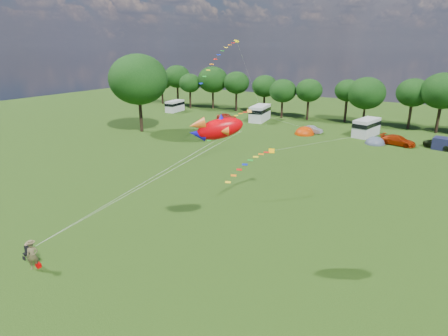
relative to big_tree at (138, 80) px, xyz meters
The scene contains 20 objects.
ground_plane 42.02m from the big_tree, 43.03° to the right, with size 180.00×180.00×0.00m, color black.
tree_line 44.52m from the big_tree, 37.40° to the left, with size 102.98×10.98×10.27m.
big_tree is the anchor object (origin of this frame).
car_a 20.40m from the big_tree, 68.13° to the left, with size 1.59×4.04×1.35m, color #AA2919.
car_b 31.17m from the big_tree, 30.17° to the left, with size 1.28×3.43×1.21m, color gray.
car_c 43.15m from the big_tree, 19.31° to the left, with size 2.08×4.95×1.48m, color #A62805.
car_d 48.74m from the big_tree, 18.31° to the left, with size 2.05×4.54×1.24m, color black.
campervan_a 22.56m from the big_tree, 113.45° to the left, with size 2.70×5.28×2.49m.
campervan_b 25.07m from the big_tree, 56.62° to the left, with size 3.64×6.65×3.09m.
campervan_c 39.41m from the big_tree, 27.25° to the left, with size 3.57×6.27×2.89m.
tent_orange 29.93m from the big_tree, 27.90° to the left, with size 3.33×3.64×2.60m.
tent_greyblue 40.10m from the big_tree, 19.33° to the left, with size 3.00×3.28×2.23m.
awning_navy 49.04m from the big_tree, 17.93° to the left, with size 2.77×2.25×1.73m, color #191B3A.
kite_flyer 43.69m from the big_tree, 55.50° to the right, with size 0.73×0.48×2.00m, color brown.
camp_chair 42.41m from the big_tree, 56.90° to the right, with size 0.50×0.49×1.20m.
kite_bag 43.70m from the big_tree, 55.26° to the right, with size 0.41×0.28×0.29m, color #CF0001.
fish_kite 43.01m from the big_tree, 38.53° to the right, with size 3.62×3.25×2.07m.
streamer_kite_a 18.89m from the big_tree, ahead, with size 3.28×5.55×5.74m.
streamer_kite_b 23.65m from the big_tree, 15.23° to the right, with size 4.26×4.69×3.79m.
streamer_kite_c 34.83m from the big_tree, 26.80° to the right, with size 3.18×4.86×2.80m.
Camera 1 is at (17.27, -19.22, 14.63)m, focal length 30.00 mm.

